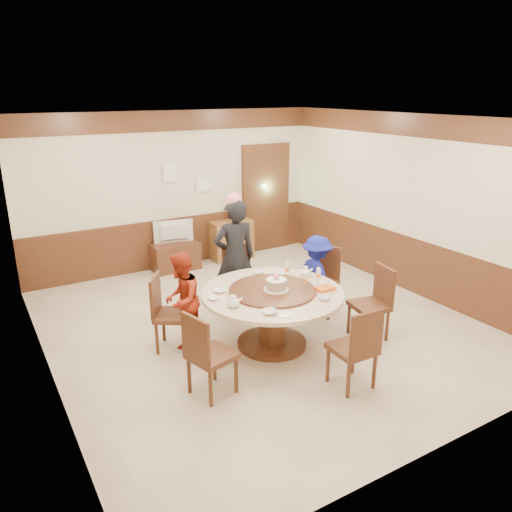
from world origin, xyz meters
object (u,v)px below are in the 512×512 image
banquet_table (272,307)px  person_red (182,300)px  person_standing (235,257)px  television (174,232)px  person_blue (317,276)px  birthday_cake (276,284)px  side_cabinet (231,240)px  tv_stand (175,256)px  shrimp_platter (325,290)px  thermos (233,211)px

banquet_table → person_red: 1.15m
person_standing → person_red: (-1.05, -0.52, -0.24)m
person_standing → television: person_standing is taller
banquet_table → person_blue: size_ratio=1.49×
television → birthday_cake: bearing=101.0°
birthday_cake → side_cabinet: birthday_cake is taller
tv_stand → side_cabinet: 1.18m
birthday_cake → tv_stand: bearing=90.0°
person_blue → birthday_cake: person_blue is taller
person_red → side_cabinet: bearing=177.4°
shrimp_platter → banquet_table: bearing=148.6°
person_blue → side_cabinet: 2.90m
birthday_cake → thermos: 3.61m
person_standing → television: (-0.06, 2.18, -0.15)m
person_standing → person_red: 1.19m
person_blue → shrimp_platter: size_ratio=3.99×
person_standing → tv_stand: person_standing is taller
person_blue → side_cabinet: person_blue is taller
person_red → thermos: bearing=176.8°
shrimp_platter → person_blue: bearing=58.4°
shrimp_platter → side_cabinet: shrimp_platter is taller
person_red → television: 2.87m
person_standing → television: 2.19m
television → thermos: (1.23, 0.03, 0.24)m
side_cabinet → thermos: thermos is taller
shrimp_platter → person_standing: bearing=107.7°
side_cabinet → thermos: size_ratio=2.11×
person_red → television: (0.98, 2.70, 0.09)m
thermos → side_cabinet: bearing=180.0°
birthday_cake → television: birthday_cake is taller
person_red → side_cabinet: person_red is taller
birthday_cake → thermos: thermos is taller
banquet_table → person_standing: 1.18m
banquet_table → birthday_cake: 0.32m
banquet_table → television: (0.02, 3.32, 0.17)m
birthday_cake → thermos: bearing=70.2°
person_blue → side_cabinet: size_ratio=1.49×
tv_stand → banquet_table: bearing=-90.4°
banquet_table → thermos: size_ratio=4.69×
banquet_table → person_standing: size_ratio=1.05×
banquet_table → shrimp_platter: (0.56, -0.34, 0.24)m
person_standing → birthday_cake: (-0.06, -1.18, 0.00)m
banquet_table → person_standing: (0.09, 1.14, 0.32)m
person_red → shrimp_platter: bearing=93.5°
birthday_cake → side_cabinet: size_ratio=0.39×
banquet_table → birthday_cake: (0.03, -0.05, 0.32)m
thermos → person_standing: bearing=-117.8°
banquet_table → side_cabinet: size_ratio=2.23×
person_blue → thermos: person_blue is taller
banquet_table → person_red: (-0.96, 0.62, 0.08)m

